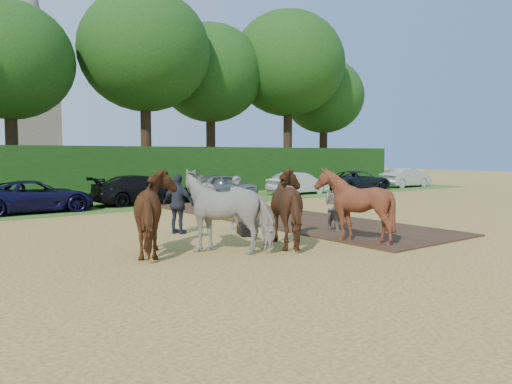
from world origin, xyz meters
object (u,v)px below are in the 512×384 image
at_px(spectator_far, 178,204).
at_px(plough_team, 262,208).
at_px(church, 32,60).
at_px(parked_cars, 197,188).
at_px(spectator_near, 335,205).

distance_m(spectator_far, plough_team, 3.54).
relative_size(plough_team, church, 0.28).
distance_m(spectator_far, parked_cars, 11.10).
bearing_deg(plough_team, church, 82.61).
bearing_deg(plough_team, spectator_far, 101.53).
relative_size(spectator_far, parked_cars, 0.05).
height_order(spectator_far, plough_team, plough_team).
bearing_deg(spectator_far, spectator_near, -148.69).
bearing_deg(plough_team, parked_cars, 66.88).
distance_m(spectator_near, church, 54.59).
xyz_separation_m(spectator_near, church, (3.27, 52.95, 12.85)).
height_order(plough_team, church, church).
height_order(spectator_near, church, church).
relative_size(spectator_near, church, 0.06).
bearing_deg(church, parked_cars, -92.15).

